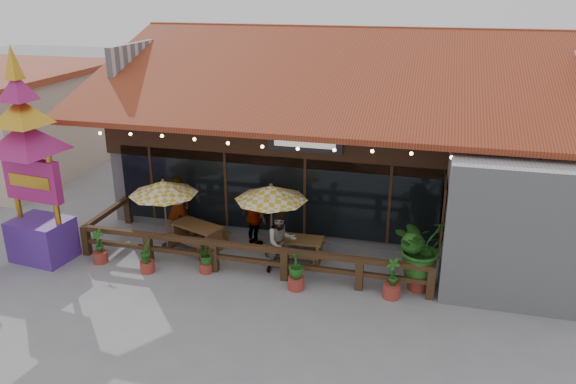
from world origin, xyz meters
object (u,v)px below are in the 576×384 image
(umbrella_left, at_px, (163,188))
(picnic_table_right, at_px, (297,245))
(picnic_table_left, at_px, (197,232))
(tropical_plant, at_px, (421,248))
(thai_sign_tower, at_px, (26,144))
(umbrella_right, at_px, (271,193))

(umbrella_left, bearing_deg, picnic_table_right, 1.45)
(picnic_table_left, xyz_separation_m, tropical_plant, (6.53, -0.82, 0.68))
(umbrella_left, height_order, picnic_table_left, umbrella_left)
(picnic_table_left, xyz_separation_m, thai_sign_tower, (-4.01, -1.77, 2.94))
(thai_sign_tower, bearing_deg, picnic_table_right, 13.45)
(umbrella_left, relative_size, thai_sign_tower, 0.39)
(thai_sign_tower, bearing_deg, picnic_table_left, 23.79)
(umbrella_right, xyz_separation_m, picnic_table_right, (0.80, -0.13, -1.48))
(picnic_table_left, relative_size, tropical_plant, 0.93)
(umbrella_left, distance_m, picnic_table_left, 1.67)
(umbrella_right, xyz_separation_m, thai_sign_tower, (-6.32, -1.83, 1.49))
(picnic_table_left, relative_size, picnic_table_right, 1.30)
(umbrella_right, bearing_deg, picnic_table_right, -9.31)
(picnic_table_right, bearing_deg, picnic_table_left, 178.73)
(umbrella_right, height_order, picnic_table_right, umbrella_right)
(picnic_table_left, distance_m, thai_sign_tower, 5.28)
(picnic_table_left, height_order, thai_sign_tower, thai_sign_tower)
(umbrella_right, distance_m, picnic_table_right, 1.68)
(umbrella_left, relative_size, picnic_table_right, 1.71)
(umbrella_right, relative_size, picnic_table_right, 1.66)
(thai_sign_tower, bearing_deg, umbrella_left, 27.24)
(thai_sign_tower, relative_size, tropical_plant, 3.15)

